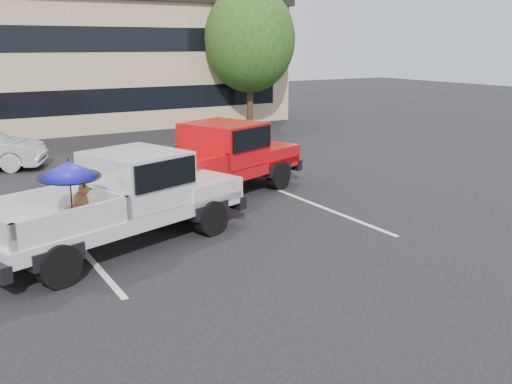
# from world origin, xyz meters

# --- Properties ---
(ground) EXTENTS (90.00, 90.00, 0.00)m
(ground) POSITION_xyz_m (0.00, 0.00, 0.00)
(ground) COLOR black
(ground) RESTS_ON ground
(stripe_left) EXTENTS (0.12, 5.00, 0.01)m
(stripe_left) POSITION_xyz_m (-3.00, 2.00, 0.00)
(stripe_left) COLOR silver
(stripe_left) RESTS_ON ground
(stripe_right) EXTENTS (0.12, 5.00, 0.01)m
(stripe_right) POSITION_xyz_m (3.00, 2.00, 0.00)
(stripe_right) COLOR silver
(stripe_right) RESTS_ON ground
(motel_building) EXTENTS (20.40, 8.40, 6.30)m
(motel_building) POSITION_xyz_m (2.00, 20.99, 3.21)
(motel_building) COLOR tan
(motel_building) RESTS_ON ground
(tree_right) EXTENTS (4.46, 4.46, 6.78)m
(tree_right) POSITION_xyz_m (9.00, 16.00, 4.21)
(tree_right) COLOR #332114
(tree_right) RESTS_ON ground
(tree_back) EXTENTS (4.68, 4.68, 7.11)m
(tree_back) POSITION_xyz_m (6.00, 24.00, 4.41)
(tree_back) COLOR #332114
(tree_back) RESTS_ON ground
(silver_pickup) EXTENTS (6.02, 3.65, 2.06)m
(silver_pickup) POSITION_xyz_m (-2.01, 2.09, 1.05)
(silver_pickup) COLOR black
(silver_pickup) RESTS_ON ground
(red_pickup) EXTENTS (6.24, 4.08, 1.94)m
(red_pickup) POSITION_xyz_m (1.40, 4.65, 1.06)
(red_pickup) COLOR black
(red_pickup) RESTS_ON ground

